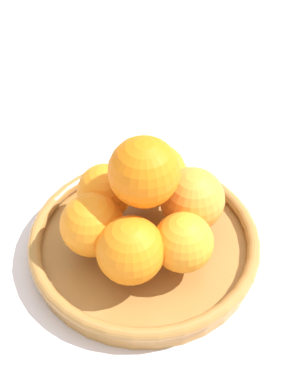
# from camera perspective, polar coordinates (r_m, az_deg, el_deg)

# --- Properties ---
(ground_plane) EXTENTS (4.00, 4.00, 0.00)m
(ground_plane) POSITION_cam_1_polar(r_m,az_deg,el_deg) (0.70, -0.00, -6.29)
(ground_plane) COLOR silver
(fruit_bowl) EXTENTS (0.29, 0.29, 0.03)m
(fruit_bowl) POSITION_cam_1_polar(r_m,az_deg,el_deg) (0.68, -0.00, -5.38)
(fruit_bowl) COLOR #A57238
(fruit_bowl) RESTS_ON ground_plane
(orange_pile) EXTENTS (0.20, 0.20, 0.15)m
(orange_pile) POSITION_cam_1_polar(r_m,az_deg,el_deg) (0.64, 0.10, -1.37)
(orange_pile) COLOR orange
(orange_pile) RESTS_ON fruit_bowl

